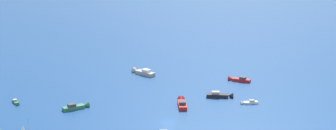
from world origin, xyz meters
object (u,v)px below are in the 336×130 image
Objects in this scene: motorboat_outer_ring_c at (77,107)px; motorboat_outer_ring_f at (248,103)px; motorboat_mid_cluster at (16,102)px; motorboat_outer_ring_d at (142,72)px; motorboat_outer_ring_e at (221,95)px; motorboat_near_centre at (238,79)px; motorboat_offshore at (182,103)px.

motorboat_outer_ring_c reaches higher than motorboat_outer_ring_f.
motorboat_outer_ring_d reaches higher than motorboat_mid_cluster.
motorboat_near_centre is at bearing -103.25° from motorboat_outer_ring_e.
motorboat_near_centre is 0.93× the size of motorboat_outer_ring_e.
motorboat_near_centre is 37.94m from motorboat_outer_ring_d.
motorboat_outer_ring_c reaches higher than motorboat_near_centre.
motorboat_offshore is 54.74m from motorboat_mid_cluster.
motorboat_outer_ring_c is 55.83m from motorboat_outer_ring_f.
motorboat_outer_ring_f reaches higher than motorboat_mid_cluster.
motorboat_outer_ring_d is 40.13m from motorboat_outer_ring_e.
motorboat_outer_ring_d reaches higher than motorboat_near_centre.
motorboat_near_centre is 25.60m from motorboat_outer_ring_f.
motorboat_mid_cluster is at bearing 10.59° from motorboat_outer_ring_f.
motorboat_outer_ring_f is at bearing -164.47° from motorboat_outer_ring_c.
motorboat_offshore is at bearing 122.61° from motorboat_outer_ring_d.
motorboat_outer_ring_d is at bearing -3.70° from motorboat_near_centre.
motorboat_outer_ring_d is at bearing -128.17° from motorboat_mid_cluster.
motorboat_outer_ring_f is (-75.35, -14.09, 0.05)m from motorboat_mid_cluster.
motorboat_outer_ring_d is (-32.77, -41.70, 0.43)m from motorboat_mid_cluster.
motorboat_outer_ring_d is at bearing -104.77° from motorboat_outer_ring_c.
motorboat_outer_ring_e is (-33.09, 22.71, -0.11)m from motorboat_outer_ring_d.
motorboat_outer_ring_e reaches higher than motorboat_mid_cluster.
motorboat_outer_ring_e is (-65.86, -18.99, 0.31)m from motorboat_mid_cluster.
motorboat_outer_ring_c is 44.00m from motorboat_outer_ring_d.
motorboat_offshore is at bearing 15.11° from motorboat_outer_ring_f.
motorboat_outer_ring_e reaches higher than motorboat_outer_ring_f.
motorboat_near_centre is at bearing -79.38° from motorboat_outer_ring_f.
motorboat_outer_ring_d is 50.74m from motorboat_outer_ring_f.
motorboat_offshore is at bearing 61.85° from motorboat_near_centre.
motorboat_mid_cluster is at bearing 8.78° from motorboat_offshore.
motorboat_outer_ring_c is 0.84× the size of motorboat_outer_ring_e.
motorboat_offshore is 1.71× the size of motorboat_outer_ring_f.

